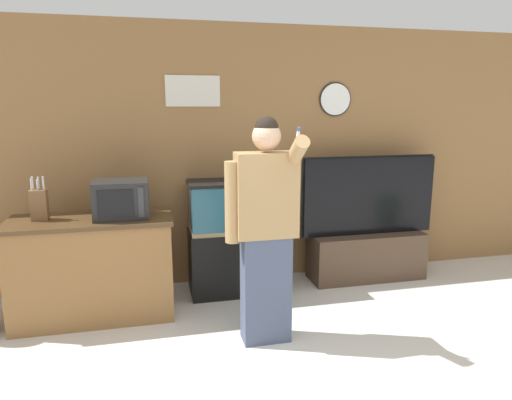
{
  "coord_description": "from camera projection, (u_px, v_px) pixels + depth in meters",
  "views": [
    {
      "loc": [
        -0.99,
        -1.87,
        1.81
      ],
      "look_at": [
        -0.17,
        1.7,
        1.05
      ],
      "focal_mm": 32.0,
      "sensor_mm": 36.0,
      "label": 1
    }
  ],
  "objects": [
    {
      "name": "aquarium_on_stand",
      "position": [
        236.0,
        237.0,
        4.44
      ],
      "size": [
        0.9,
        0.45,
        1.11
      ],
      "color": "black",
      "rests_on": "ground_plane"
    },
    {
      "name": "microwave",
      "position": [
        122.0,
        199.0,
        3.84
      ],
      "size": [
        0.45,
        0.37,
        0.31
      ],
      "color": "black",
      "rests_on": "counter_island"
    },
    {
      "name": "tv_on_stand",
      "position": [
        367.0,
        243.0,
        4.82
      ],
      "size": [
        1.46,
        0.4,
        1.31
      ],
      "color": "#4C3828",
      "rests_on": "ground_plane"
    },
    {
      "name": "knife_block",
      "position": [
        39.0,
        204.0,
        3.74
      ],
      "size": [
        0.13,
        0.1,
        0.36
      ],
      "color": "brown",
      "rests_on": "counter_island"
    },
    {
      "name": "wall_back_paneled",
      "position": [
        250.0,
        156.0,
        4.69
      ],
      "size": [
        10.0,
        0.08,
        2.6
      ],
      "color": "olive",
      "rests_on": "ground_plane"
    },
    {
      "name": "counter_island",
      "position": [
        94.0,
        268.0,
        3.91
      ],
      "size": [
        1.35,
        0.6,
        0.88
      ],
      "color": "brown",
      "rests_on": "ground_plane"
    },
    {
      "name": "person_standing",
      "position": [
        265.0,
        228.0,
        3.42
      ],
      "size": [
        0.55,
        0.41,
        1.74
      ],
      "color": "#424C66",
      "rests_on": "ground_plane"
    }
  ]
}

